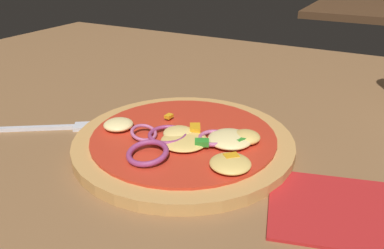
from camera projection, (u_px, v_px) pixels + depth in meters
dining_table at (165, 149)px, 0.45m from camera, size 1.29×1.07×0.03m
pizza at (185, 141)px, 0.42m from camera, size 0.25×0.25×0.03m
fork at (56, 127)px, 0.47m from camera, size 0.15×0.11×0.00m
napkin at (339, 209)px, 0.33m from camera, size 0.14×0.13×0.00m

